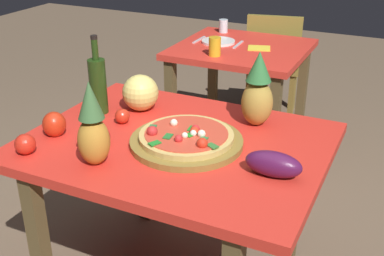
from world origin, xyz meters
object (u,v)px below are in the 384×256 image
at_px(eggplant, 273,164).
at_px(knife_utensil, 238,45).
at_px(pineapple_right, 258,93).
at_px(background_table, 241,65).
at_px(pineapple_left, 93,128).
at_px(napkin_folded, 259,48).
at_px(drinking_glass_juice, 215,47).
at_px(tomato_by_bottle, 122,116).
at_px(bell_pepper, 54,124).
at_px(display_table, 177,161).
at_px(tomato_at_corner, 101,136).
at_px(dinner_plate, 218,42).
at_px(dining_chair, 273,61).
at_px(pizza, 186,136).
at_px(melon, 140,93).
at_px(pizza_board, 186,142).
at_px(wine_bottle, 98,84).
at_px(tomato_beside_pepper, 25,144).
at_px(drinking_glass_water, 223,26).
at_px(fork_utensil, 199,40).

height_order(eggplant, knife_utensil, eggplant).
relative_size(pineapple_right, knife_utensil, 1.77).
height_order(background_table, pineapple_right, pineapple_right).
distance_m(pineapple_left, napkin_folded, 1.68).
bearing_deg(drinking_glass_juice, tomato_by_bottle, -88.35).
bearing_deg(bell_pepper, knife_utensil, 82.75).
height_order(display_table, pineapple_right, pineapple_right).
bearing_deg(napkin_folded, tomato_at_corner, -94.81).
distance_m(pineapple_right, knife_utensil, 1.23).
bearing_deg(tomato_at_corner, tomato_by_bottle, 99.75).
distance_m(tomato_by_bottle, dinner_plate, 1.36).
relative_size(dining_chair, napkin_folded, 6.07).
bearing_deg(dining_chair, pizza, 85.18).
distance_m(melon, knife_utensil, 1.19).
bearing_deg(display_table, tomato_by_bottle, 170.81).
height_order(background_table, dinner_plate, dinner_plate).
distance_m(pizza_board, knife_utensil, 1.45).
relative_size(wine_bottle, pineapple_left, 1.11).
bearing_deg(pizza, wine_bottle, 165.84).
distance_m(pineapple_left, drinking_glass_juice, 1.42).
bearing_deg(tomato_beside_pepper, dining_chair, 83.58).
xyz_separation_m(pineapple_left, tomato_at_corner, (-0.07, 0.13, -0.11)).
bearing_deg(display_table, dinner_plate, 106.15).
height_order(pineapple_right, dinner_plate, pineapple_right).
height_order(pizza_board, napkin_folded, pizza_board).
height_order(pizza, tomato_beside_pepper, pizza).
relative_size(display_table, pineapple_left, 3.71).
relative_size(pizza_board, tomato_at_corner, 6.22).
height_order(dining_chair, knife_utensil, dining_chair).
xyz_separation_m(drinking_glass_water, dinner_plate, (0.07, -0.27, -0.04)).
distance_m(dining_chair, drinking_glass_water, 0.54).
bearing_deg(pineapple_left, background_table, 91.93).
bearing_deg(tomato_by_bottle, tomato_beside_pepper, -114.48).
xyz_separation_m(pineapple_left, bell_pepper, (-0.29, 0.12, -0.09)).
height_order(pizza, pineapple_left, pineapple_left).
height_order(tomato_at_corner, drinking_glass_juice, drinking_glass_juice).
bearing_deg(dinner_plate, tomato_at_corner, -84.17).
height_order(pineapple_right, melon, pineapple_right).
xyz_separation_m(pizza_board, pineapple_left, (-0.23, -0.27, 0.13)).
xyz_separation_m(pizza, drinking_glass_water, (-0.53, 1.69, 0.01)).
height_order(background_table, fork_utensil, fork_utensil).
height_order(pineapple_right, tomato_beside_pepper, pineapple_right).
bearing_deg(dinner_plate, drinking_glass_juice, -71.71).
height_order(dining_chair, pineapple_right, pineapple_right).
bearing_deg(tomato_by_bottle, pizza_board, -10.79).
relative_size(pizza_board, fork_utensil, 2.45).
relative_size(background_table, dinner_plate, 3.74).
bearing_deg(pineapple_left, eggplant, 17.60).
relative_size(melon, drinking_glass_juice, 1.43).
distance_m(tomato_by_bottle, napkin_folded, 1.34).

